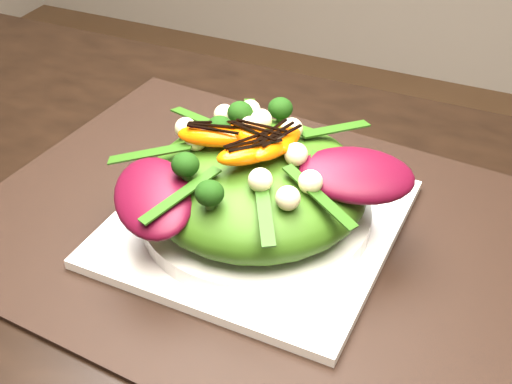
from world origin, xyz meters
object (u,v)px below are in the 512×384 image
at_px(placemat, 256,228).
at_px(plate_base, 256,222).
at_px(orange_segment, 265,133).
at_px(salad_bowl, 256,212).
at_px(lettuce_mound, 256,185).

bearing_deg(placemat, plate_base, 0.00).
distance_m(plate_base, orange_segment, 0.09).
distance_m(plate_base, salad_bowl, 0.01).
bearing_deg(lettuce_mound, plate_base, 0.00).
height_order(plate_base, lettuce_mound, lettuce_mound).
relative_size(salad_bowl, orange_segment, 3.21).
xyz_separation_m(placemat, plate_base, (0.00, 0.00, 0.01)).
bearing_deg(salad_bowl, lettuce_mound, 0.00).
xyz_separation_m(plate_base, lettuce_mound, (0.00, 0.00, 0.04)).
relative_size(plate_base, orange_segment, 3.77).
bearing_deg(lettuce_mound, orange_segment, 90.44).
height_order(placemat, lettuce_mound, lettuce_mound).
xyz_separation_m(salad_bowl, lettuce_mound, (0.00, 0.00, 0.03)).
relative_size(plate_base, salad_bowl, 1.18).
relative_size(placemat, salad_bowl, 2.48).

